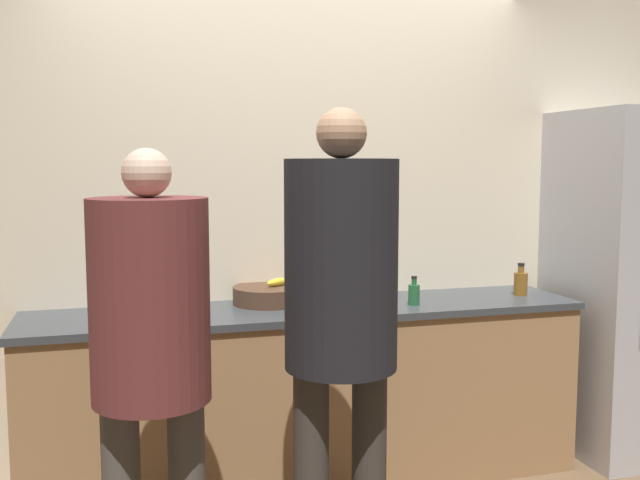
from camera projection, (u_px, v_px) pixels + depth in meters
wall_back at (294, 220)px, 3.76m from camera, size 5.20×0.06×2.60m
counter at (309, 393)px, 3.57m from camera, size 2.74×0.61×0.89m
refrigerator at (632, 282)px, 3.94m from camera, size 0.75×0.73×1.88m
person_left at (151, 337)px, 2.41m from camera, size 0.40×0.40×1.65m
person_center at (341, 301)px, 2.55m from camera, size 0.41×0.41×1.79m
fruit_bowl at (269, 295)px, 3.58m from camera, size 0.36×0.36×0.13m
utensil_crock at (381, 281)px, 3.84m from camera, size 0.11×0.11×0.30m
bottle_green at (414, 294)px, 3.55m from camera, size 0.06×0.06×0.14m
bottle_amber at (521, 283)px, 3.81m from camera, size 0.07×0.07×0.17m
cup_white at (339, 292)px, 3.67m from camera, size 0.08×0.08×0.09m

